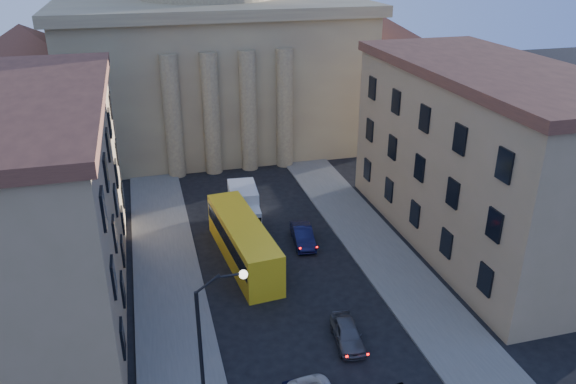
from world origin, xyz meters
name	(u,v)px	position (x,y,z in m)	size (l,w,h in m)	color
sidewalk_left	(172,311)	(-8.50, 18.00, 0.07)	(5.00, 60.00, 0.15)	#5B5953
sidewalk_right	(400,276)	(8.50, 18.00, 0.07)	(5.00, 60.00, 0.15)	#5B5953
church	(211,43)	(0.00, 55.47, 11.88)	(68.02, 28.76, 36.60)	#826C50
building_left	(27,204)	(-17.00, 22.00, 7.42)	(11.60, 26.60, 14.70)	tan
building_right	(483,156)	(17.00, 22.00, 7.42)	(11.60, 26.60, 14.70)	tan
street_lamp	(210,337)	(-6.97, 8.00, 5.29)	(2.62, 0.44, 8.83)	black
car_right_far	(347,333)	(1.92, 11.90, 0.69)	(1.63, 4.05, 1.38)	#4A4A4F
car_right_distant	(303,236)	(2.83, 24.83, 0.74)	(1.56, 4.46, 1.47)	black
city_bus	(243,240)	(-2.48, 23.41, 1.82)	(3.86, 12.20, 3.38)	yellow
box_truck	(244,208)	(-1.17, 29.62, 1.55)	(2.78, 6.12, 3.27)	silver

